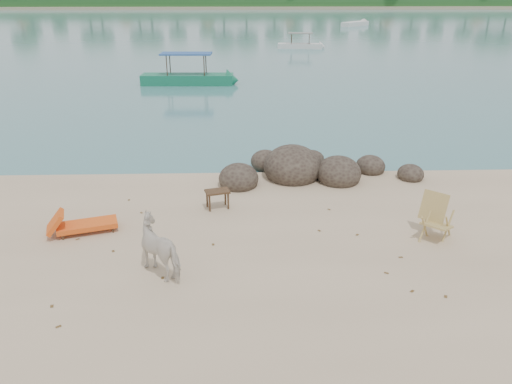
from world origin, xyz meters
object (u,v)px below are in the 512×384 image
at_px(cow, 163,248).
at_px(lounge_chair, 87,223).
at_px(boulders, 303,170).
at_px(side_table, 218,200).
at_px(deck_chair, 437,220).
at_px(boat_near, 186,58).

xyz_separation_m(cow, lounge_chair, (-2.14, 1.92, -0.33)).
distance_m(boulders, side_table, 3.51).
relative_size(cow, lounge_chair, 0.79).
bearing_deg(deck_chair, boat_near, 153.44).
bearing_deg(lounge_chair, deck_chair, -21.86).
bearing_deg(side_table, boat_near, 81.71).
relative_size(boulders, deck_chair, 6.08).
distance_m(cow, deck_chair, 6.40).
distance_m(deck_chair, boat_near, 22.39).
height_order(cow, lounge_chair, cow).
distance_m(cow, lounge_chair, 2.89).
bearing_deg(cow, boat_near, -132.27).
xyz_separation_m(cow, deck_chair, (6.28, 1.27, -0.07)).
xyz_separation_m(boulders, cow, (-3.63, -5.56, 0.34)).
bearing_deg(boat_near, cow, -84.07).
relative_size(boulders, side_table, 10.09).
bearing_deg(boulders, side_table, -138.08).
bearing_deg(side_table, lounge_chair, -173.63).
distance_m(lounge_chair, boat_near, 20.34).
distance_m(cow, boat_near, 22.28).
distance_m(side_table, boat_near, 19.21).
height_order(boulders, deck_chair, deck_chair).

